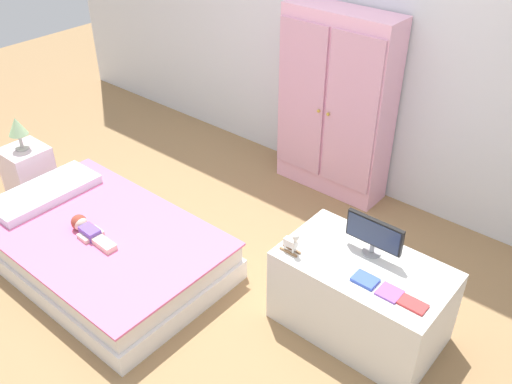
# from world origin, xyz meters

# --- Properties ---
(ground_plane) EXTENTS (10.00, 10.00, 0.02)m
(ground_plane) POSITION_xyz_m (0.00, 0.00, -0.01)
(ground_plane) COLOR #99754C
(back_wall) EXTENTS (6.40, 0.05, 2.70)m
(back_wall) POSITION_xyz_m (0.00, 1.57, 1.35)
(back_wall) COLOR silver
(back_wall) RESTS_ON ground_plane
(bed) EXTENTS (1.57, 0.98, 0.27)m
(bed) POSITION_xyz_m (-0.67, -0.31, 0.13)
(bed) COLOR white
(bed) RESTS_ON ground_plane
(pillow) EXTENTS (0.32, 0.71, 0.06)m
(pillow) POSITION_xyz_m (-1.26, -0.31, 0.30)
(pillow) COLOR silver
(pillow) RESTS_ON bed
(doll) EXTENTS (0.39, 0.14, 0.10)m
(doll) POSITION_xyz_m (-0.70, -0.38, 0.31)
(doll) COLOR #6B4CB2
(doll) RESTS_ON bed
(nightstand) EXTENTS (0.29, 0.29, 0.41)m
(nightstand) POSITION_xyz_m (-1.70, -0.18, 0.21)
(nightstand) COLOR silver
(nightstand) RESTS_ON ground_plane
(table_lamp) EXTENTS (0.13, 0.13, 0.25)m
(table_lamp) POSITION_xyz_m (-1.70, -0.18, 0.58)
(table_lamp) COLOR #B7B2AD
(table_lamp) RESTS_ON nightstand
(wardrobe) EXTENTS (0.83, 0.31, 1.36)m
(wardrobe) POSITION_xyz_m (-0.09, 1.39, 0.68)
(wardrobe) COLOR #EFADCC
(wardrobe) RESTS_ON ground_plane
(tv_stand) EXTENTS (0.89, 0.52, 0.47)m
(tv_stand) POSITION_xyz_m (0.85, 0.27, 0.24)
(tv_stand) COLOR silver
(tv_stand) RESTS_ON ground_plane
(tv_monitor) EXTENTS (0.32, 0.10, 0.22)m
(tv_monitor) POSITION_xyz_m (0.83, 0.36, 0.60)
(tv_monitor) COLOR #99999E
(tv_monitor) RESTS_ON tv_stand
(rocking_horse_toy) EXTENTS (0.11, 0.04, 0.13)m
(rocking_horse_toy) POSITION_xyz_m (0.50, 0.09, 0.54)
(rocking_horse_toy) COLOR #8E6642
(rocking_horse_toy) RESTS_ON tv_stand
(book_blue) EXTENTS (0.12, 0.09, 0.02)m
(book_blue) POSITION_xyz_m (0.92, 0.15, 0.48)
(book_blue) COLOR blue
(book_blue) RESTS_ON tv_stand
(book_purple) EXTENTS (0.11, 0.11, 0.01)m
(book_purple) POSITION_xyz_m (1.05, 0.15, 0.48)
(book_purple) COLOR #8E51B2
(book_purple) RESTS_ON tv_stand
(book_red) EXTENTS (0.13, 0.08, 0.01)m
(book_red) POSITION_xyz_m (1.18, 0.15, 0.48)
(book_red) COLOR #CC3838
(book_red) RESTS_ON tv_stand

